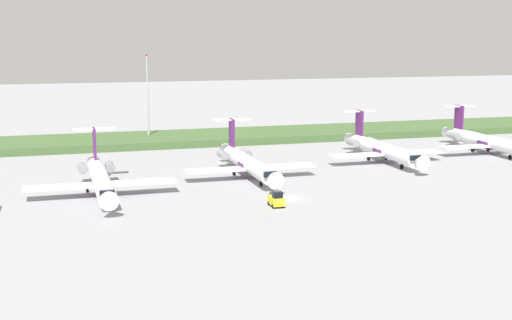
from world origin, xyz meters
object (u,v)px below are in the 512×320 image
regional_jet_third (247,163)px  antenna_mast (148,106)px  regional_jet_fourth (382,149)px  baggage_tug (276,200)px  regional_jet_second (100,178)px  regional_jet_fifth (486,141)px

regional_jet_third → antenna_mast: (-10.61, 45.74, 5.88)m
regional_jet_fourth → baggage_tug: 42.12m
regional_jet_second → regional_jet_fifth: same height
regional_jet_third → baggage_tug: size_ratio=9.69×
regional_jet_second → antenna_mast: (14.80, 51.96, 5.88)m
regional_jet_second → regional_jet_third: bearing=13.7°
regional_jet_fourth → baggage_tug: regional_jet_fourth is taller
regional_jet_third → baggage_tug: bearing=-95.1°
regional_jet_fifth → baggage_tug: 64.79m
regional_jet_second → regional_jet_fourth: size_ratio=1.00×
regional_jet_fourth → antenna_mast: size_ratio=1.54×
regional_jet_fifth → baggage_tug: bearing=-151.1°
regional_jet_second → regional_jet_fourth: bearing=13.3°
regional_jet_second → regional_jet_fifth: 81.75m
regional_jet_second → antenna_mast: antenna_mast is taller
regional_jet_fifth → baggage_tug: regional_jet_fifth is taller
regional_jet_second → baggage_tug: regional_jet_second is taller
regional_jet_third → regional_jet_fourth: same height
regional_jet_second → regional_jet_fifth: size_ratio=1.00×
regional_jet_third → antenna_mast: antenna_mast is taller
regional_jet_fifth → regional_jet_third: bearing=-170.0°
regional_jet_second → regional_jet_fourth: 56.11m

